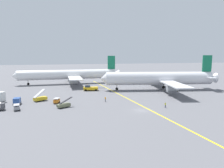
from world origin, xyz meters
TOP-DOWN VIEW (x-y plane):
  - ground_plane at (0.00, 0.00)m, footprint 600.00×600.00m
  - taxiway_stripe at (2.07, 10.00)m, footprint 9.04×119.73m
  - airliner_at_gate_left at (-17.01, 61.78)m, footprint 58.44×41.54m
  - airliner_being_pushed at (22.20, 30.81)m, footprint 54.00×48.44m
  - pushback_tug at (-9.17, 36.84)m, footprint 9.80×4.02m
  - gse_stair_truck_yellow at (-29.43, 20.67)m, footprint 4.80×4.29m
  - gse_baggage_cart_trailing at (-23.82, 15.51)m, footprint 2.34×3.08m
  - gse_belt_loader_portside at (-21.65, 9.15)m, footprint 4.97×3.36m
  - gse_baggage_cart_near_cluster at (-35.12, 9.52)m, footprint 2.04×2.97m
  - gse_container_dolly_flat at (-36.36, 17.18)m, footprint 2.26×3.24m
  - ground_crew_ramp_agent_by_cones at (8.57, 1.05)m, footprint 0.36×0.47m
  - ground_crew_marshaller_foreground at (-7.44, 13.74)m, footprint 0.50×0.36m

SIDE VIEW (x-z plane):
  - ground_plane at x=0.00m, z-range 0.00..0.00m
  - taxiway_stripe at x=2.07m, z-range 0.00..0.01m
  - gse_belt_loader_portside at x=-21.65m, z-range -0.68..2.33m
  - ground_crew_ramp_agent_by_cones at x=8.57m, z-range 0.03..1.65m
  - gse_baggage_cart_trailing at x=-23.82m, z-range 0.01..1.72m
  - gse_baggage_cart_near_cluster at x=-35.12m, z-range 0.01..1.72m
  - ground_crew_marshaller_foreground at x=-7.44m, z-range 0.04..1.72m
  - gse_stair_truck_yellow at x=-29.43m, z-range -1.00..3.05m
  - gse_container_dolly_flat at x=-36.36m, z-range 0.10..2.25m
  - pushback_tug at x=-9.17m, z-range -0.22..2.63m
  - airliner_at_gate_left at x=-17.01m, z-range -2.64..12.88m
  - airliner_being_pushed at x=22.20m, z-range -2.67..13.25m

